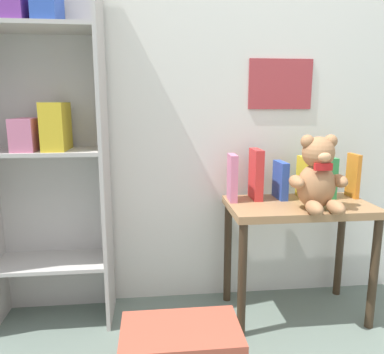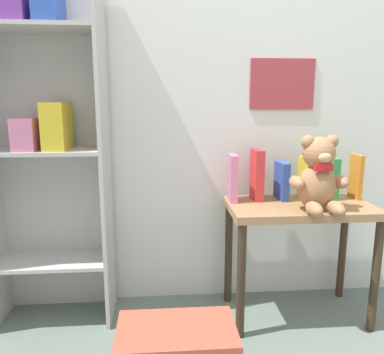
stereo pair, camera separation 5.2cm
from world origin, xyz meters
TOP-DOWN VIEW (x-y plane):
  - wall_back at (0.00, 1.28)m, footprint 4.80×0.07m
  - bookshelf_side at (-0.94, 1.12)m, footprint 0.56×0.28m
  - display_table at (0.27, 1.01)m, footprint 0.69×0.38m
  - teddy_bear at (0.30, 0.90)m, footprint 0.26×0.24m
  - book_standing_pink at (-0.05, 1.10)m, footprint 0.04×0.12m
  - book_standing_red at (0.08, 1.12)m, footprint 0.04×0.14m
  - book_standing_blue at (0.21, 1.11)m, footprint 0.04×0.14m
  - book_standing_yellow at (0.33, 1.11)m, footprint 0.04×0.14m
  - book_standing_green at (0.46, 1.11)m, footprint 0.04×0.12m
  - book_standing_orange at (0.59, 1.10)m, footprint 0.02×0.11m

SIDE VIEW (x-z plane):
  - display_table at x=0.27m, z-range 0.20..0.78m
  - book_standing_blue at x=0.21m, z-range 0.59..0.78m
  - book_standing_green at x=0.46m, z-range 0.59..0.80m
  - book_standing_yellow at x=0.33m, z-range 0.59..0.80m
  - book_standing_orange at x=0.59m, z-range 0.59..0.81m
  - book_standing_pink at x=-0.05m, z-range 0.59..0.82m
  - book_standing_red at x=0.08m, z-range 0.59..0.84m
  - teddy_bear at x=0.30m, z-range 0.57..0.91m
  - bookshelf_side at x=-0.94m, z-range 0.09..1.79m
  - wall_back at x=0.00m, z-range 0.00..2.50m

